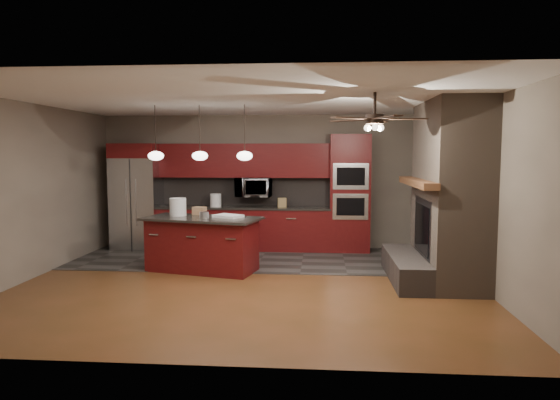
# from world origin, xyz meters

# --- Properties ---
(ground) EXTENTS (7.00, 7.00, 0.00)m
(ground) POSITION_xyz_m (0.00, 0.00, 0.00)
(ground) COLOR brown
(ground) RESTS_ON ground
(ceiling) EXTENTS (7.00, 6.00, 0.02)m
(ceiling) POSITION_xyz_m (0.00, 0.00, 2.80)
(ceiling) COLOR white
(ceiling) RESTS_ON back_wall
(back_wall) EXTENTS (7.00, 0.02, 2.80)m
(back_wall) POSITION_xyz_m (0.00, 3.00, 1.40)
(back_wall) COLOR gray
(back_wall) RESTS_ON ground
(right_wall) EXTENTS (0.02, 6.00, 2.80)m
(right_wall) POSITION_xyz_m (3.50, 0.00, 1.40)
(right_wall) COLOR gray
(right_wall) RESTS_ON ground
(left_wall) EXTENTS (0.02, 6.00, 2.80)m
(left_wall) POSITION_xyz_m (-3.50, 0.00, 1.40)
(left_wall) COLOR gray
(left_wall) RESTS_ON ground
(slate_tile_patch) EXTENTS (7.00, 2.40, 0.01)m
(slate_tile_patch) POSITION_xyz_m (0.00, 1.80, 0.01)
(slate_tile_patch) COLOR #393633
(slate_tile_patch) RESTS_ON ground
(fireplace_column) EXTENTS (1.30, 2.10, 2.80)m
(fireplace_column) POSITION_xyz_m (3.04, 0.40, 1.30)
(fireplace_column) COLOR #6A5A4C
(fireplace_column) RESTS_ON ground
(back_cabinetry) EXTENTS (3.59, 0.64, 2.20)m
(back_cabinetry) POSITION_xyz_m (-0.48, 2.74, 0.89)
(back_cabinetry) COLOR #581010
(back_cabinetry) RESTS_ON ground
(oven_tower) EXTENTS (0.80, 0.63, 2.38)m
(oven_tower) POSITION_xyz_m (1.70, 2.69, 1.19)
(oven_tower) COLOR #581010
(oven_tower) RESTS_ON ground
(microwave) EXTENTS (0.73, 0.41, 0.50)m
(microwave) POSITION_xyz_m (-0.27, 2.75, 1.30)
(microwave) COLOR silver
(microwave) RESTS_ON back_cabinetry
(refrigerator) EXTENTS (0.95, 0.75, 2.20)m
(refrigerator) POSITION_xyz_m (-2.72, 2.62, 1.10)
(refrigerator) COLOR silver
(refrigerator) RESTS_ON ground
(kitchen_island) EXTENTS (2.10, 1.32, 0.92)m
(kitchen_island) POSITION_xyz_m (-0.90, 0.76, 0.47)
(kitchen_island) COLOR #581010
(kitchen_island) RESTS_ON ground
(white_bucket) EXTENTS (0.32, 0.32, 0.31)m
(white_bucket) POSITION_xyz_m (-1.37, 0.96, 1.07)
(white_bucket) COLOR silver
(white_bucket) RESTS_ON kitchen_island
(paint_can) EXTENTS (0.20, 0.20, 0.10)m
(paint_can) POSITION_xyz_m (-0.84, 0.69, 0.97)
(paint_can) COLOR #B8B7BD
(paint_can) RESTS_ON kitchen_island
(paint_tray) EXTENTS (0.55, 0.50, 0.05)m
(paint_tray) POSITION_xyz_m (-0.45, 0.81, 0.94)
(paint_tray) COLOR white
(paint_tray) RESTS_ON kitchen_island
(cardboard_box) EXTENTS (0.25, 0.21, 0.14)m
(cardboard_box) POSITION_xyz_m (-1.03, 1.14, 0.99)
(cardboard_box) COLOR #906B4A
(cardboard_box) RESTS_ON kitchen_island
(counter_bucket) EXTENTS (0.28, 0.28, 0.26)m
(counter_bucket) POSITION_xyz_m (-1.06, 2.70, 1.03)
(counter_bucket) COLOR white
(counter_bucket) RESTS_ON back_cabinetry
(counter_box) EXTENTS (0.19, 0.16, 0.19)m
(counter_box) POSITION_xyz_m (0.32, 2.65, 1.00)
(counter_box) COLOR #9A804F
(counter_box) RESTS_ON back_cabinetry
(pendant_left) EXTENTS (0.26, 0.26, 0.92)m
(pendant_left) POSITION_xyz_m (-1.65, 0.70, 1.96)
(pendant_left) COLOR black
(pendant_left) RESTS_ON ceiling
(pendant_center) EXTENTS (0.26, 0.26, 0.92)m
(pendant_center) POSITION_xyz_m (-0.90, 0.70, 1.96)
(pendant_center) COLOR black
(pendant_center) RESTS_ON ceiling
(pendant_right) EXTENTS (0.26, 0.26, 0.92)m
(pendant_right) POSITION_xyz_m (-0.15, 0.70, 1.96)
(pendant_right) COLOR black
(pendant_right) RESTS_ON ceiling
(ceiling_fan) EXTENTS (1.27, 1.33, 0.41)m
(ceiling_fan) POSITION_xyz_m (1.80, -0.80, 2.46)
(ceiling_fan) COLOR black
(ceiling_fan) RESTS_ON ceiling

